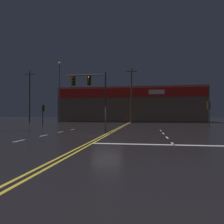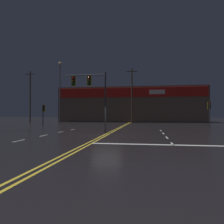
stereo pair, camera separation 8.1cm
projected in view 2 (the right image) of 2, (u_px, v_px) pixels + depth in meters
ground_plane at (107, 134)px, 19.14m from camera, size 200.00×200.00×0.00m
road_markings at (116, 136)px, 17.86m from camera, size 14.82×60.00×0.01m
traffic_signal_median at (89, 87)px, 20.83m from camera, size 3.99×0.36×5.78m
traffic_signal_corner_northwest at (43, 111)px, 30.92m from camera, size 0.42×0.36×3.10m
traffic_signal_corner_northeast at (209, 109)px, 28.40m from camera, size 0.42×0.36×3.42m
streetlight_median_approach at (60, 85)px, 42.10m from camera, size 0.56×0.56×11.87m
building_backdrop at (132, 105)px, 51.26m from camera, size 32.21×10.23×7.74m
utility_pole_row at (129, 95)px, 43.54m from camera, size 45.47×0.26×10.99m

